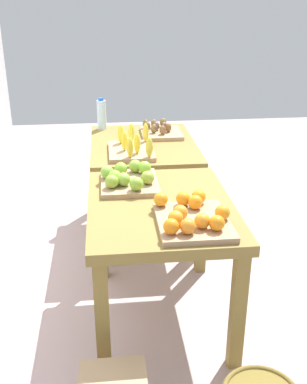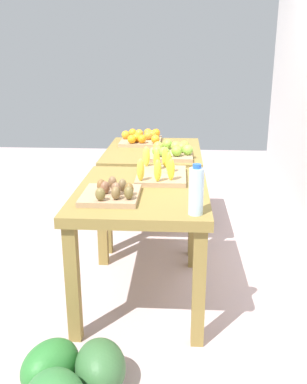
{
  "view_description": "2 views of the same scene",
  "coord_description": "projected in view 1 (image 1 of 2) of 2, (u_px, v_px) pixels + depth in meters",
  "views": [
    {
      "loc": [
        -2.89,
        0.29,
        1.83
      ],
      "look_at": [
        -0.04,
        -0.02,
        0.6
      ],
      "focal_mm": 43.71,
      "sensor_mm": 36.0,
      "label": 1
    },
    {
      "loc": [
        3.06,
        0.22,
        1.54
      ],
      "look_at": [
        0.03,
        0.04,
        0.56
      ],
      "focal_mm": 40.44,
      "sensor_mm": 36.0,
      "label": 2
    }
  ],
  "objects": [
    {
      "name": "orange_bin",
      "position": [
        192.0,
        217.0,
        2.33
      ],
      "size": [
        0.46,
        0.39,
        0.11
      ],
      "color": "tan",
      "rests_on": "display_table_left"
    },
    {
      "name": "ground_plane",
      "position": [
        151.0,
        265.0,
        3.39
      ],
      "size": [
        8.0,
        8.0,
        0.0
      ],
      "primitive_type": "plane",
      "color": "#B59EA0"
    },
    {
      "name": "display_table_left",
      "position": [
        160.0,
        221.0,
        2.62
      ],
      "size": [
        1.04,
        0.8,
        0.75
      ],
      "color": "olive",
      "rests_on": "ground_plane"
    },
    {
      "name": "kiwi_bin",
      "position": [
        160.0,
        131.0,
        3.78
      ],
      "size": [
        0.36,
        0.32,
        0.1
      ],
      "color": "tan",
      "rests_on": "display_table_right"
    },
    {
      "name": "water_bottle",
      "position": [
        102.0,
        115.0,
        3.9
      ],
      "size": [
        0.08,
        0.08,
        0.26
      ],
      "color": "silver",
      "rests_on": "display_table_right"
    },
    {
      "name": "display_table_right",
      "position": [
        143.0,
        156.0,
        3.64
      ],
      "size": [
        1.04,
        0.8,
        0.75
      ],
      "color": "olive",
      "rests_on": "ground_plane"
    },
    {
      "name": "apple_bin",
      "position": [
        128.0,
        179.0,
        2.79
      ],
      "size": [
        0.4,
        0.35,
        0.11
      ],
      "color": "tan",
      "rests_on": "display_table_left"
    },
    {
      "name": "banana_crate",
      "position": [
        132.0,
        147.0,
        3.35
      ],
      "size": [
        0.44,
        0.32,
        0.17
      ],
      "color": "tan",
      "rests_on": "display_table_right"
    },
    {
      "name": "watermelon_pile",
      "position": [
        161.0,
        173.0,
        4.73
      ],
      "size": [
        0.66,
        0.58,
        0.28
      ],
      "color": "#327336",
      "rests_on": "ground_plane"
    }
  ]
}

